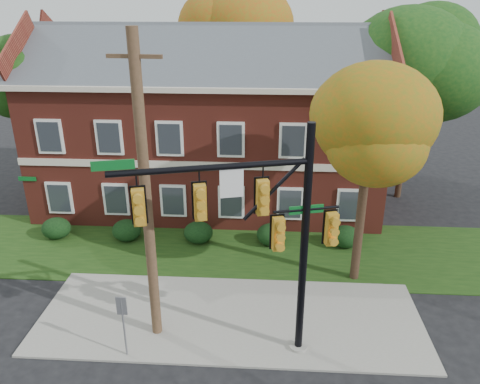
# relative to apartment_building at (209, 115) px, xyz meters

# --- Properties ---
(ground) EXTENTS (120.00, 120.00, 0.00)m
(ground) POSITION_rel_apartment_building_xyz_m (2.00, -11.95, -4.99)
(ground) COLOR black
(ground) RESTS_ON ground
(sidewalk) EXTENTS (14.00, 5.00, 0.08)m
(sidewalk) POSITION_rel_apartment_building_xyz_m (2.00, -10.95, -4.95)
(sidewalk) COLOR gray
(sidewalk) RESTS_ON ground
(grass_strip) EXTENTS (30.00, 6.00, 0.04)m
(grass_strip) POSITION_rel_apartment_building_xyz_m (2.00, -5.95, -4.97)
(grass_strip) COLOR #193811
(grass_strip) RESTS_ON ground
(apartment_building) EXTENTS (18.80, 8.80, 9.74)m
(apartment_building) POSITION_rel_apartment_building_xyz_m (0.00, 0.00, 0.00)
(apartment_building) COLOR maroon
(apartment_building) RESTS_ON ground
(hedge_far_left) EXTENTS (1.40, 1.26, 1.05)m
(hedge_far_left) POSITION_rel_apartment_building_xyz_m (-7.00, -5.25, -4.46)
(hedge_far_left) COLOR black
(hedge_far_left) RESTS_ON ground
(hedge_left) EXTENTS (1.40, 1.26, 1.05)m
(hedge_left) POSITION_rel_apartment_building_xyz_m (-3.50, -5.25, -4.46)
(hedge_left) COLOR black
(hedge_left) RESTS_ON ground
(hedge_center) EXTENTS (1.40, 1.26, 1.05)m
(hedge_center) POSITION_rel_apartment_building_xyz_m (0.00, -5.25, -4.46)
(hedge_center) COLOR black
(hedge_center) RESTS_ON ground
(hedge_right) EXTENTS (1.40, 1.26, 1.05)m
(hedge_right) POSITION_rel_apartment_building_xyz_m (3.50, -5.25, -4.46)
(hedge_right) COLOR black
(hedge_right) RESTS_ON ground
(hedge_far_right) EXTENTS (1.40, 1.26, 1.05)m
(hedge_far_right) POSITION_rel_apartment_building_xyz_m (7.00, -5.25, -4.46)
(hedge_far_right) COLOR black
(hedge_far_right) RESTS_ON ground
(tree_near_right) EXTENTS (4.50, 4.25, 8.58)m
(tree_near_right) POSITION_rel_apartment_building_xyz_m (7.22, -8.09, 1.68)
(tree_near_right) COLOR black
(tree_near_right) RESTS_ON ground
(tree_left_rear) EXTENTS (5.40, 5.10, 8.88)m
(tree_left_rear) POSITION_rel_apartment_building_xyz_m (-9.73, -1.12, 1.69)
(tree_left_rear) COLOR black
(tree_left_rear) RESTS_ON ground
(tree_right_rear) EXTENTS (6.30, 5.95, 10.62)m
(tree_right_rear) POSITION_rel_apartment_building_xyz_m (11.31, 0.86, 3.13)
(tree_right_rear) COLOR black
(tree_right_rear) RESTS_ON ground
(tree_far_rear) EXTENTS (6.84, 6.46, 11.52)m
(tree_far_rear) POSITION_rel_apartment_building_xyz_m (1.34, 7.84, 3.86)
(tree_far_rear) COLOR black
(tree_far_rear) RESTS_ON ground
(traffic_signal) EXTENTS (6.81, 1.98, 7.82)m
(traffic_signal) POSITION_rel_apartment_building_xyz_m (3.06, -12.81, -0.14)
(traffic_signal) COLOR gray
(traffic_signal) RESTS_ON ground
(utility_pole) EXTENTS (1.60, 0.37, 10.26)m
(utility_pole) POSITION_rel_apartment_building_xyz_m (-0.50, -11.91, 0.22)
(utility_pole) COLOR #463521
(utility_pole) RESTS_ON ground
(sign_post) EXTENTS (0.34, 0.07, 2.34)m
(sign_post) POSITION_rel_apartment_building_xyz_m (-1.23, -13.14, -3.40)
(sign_post) COLOR slate
(sign_post) RESTS_ON ground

